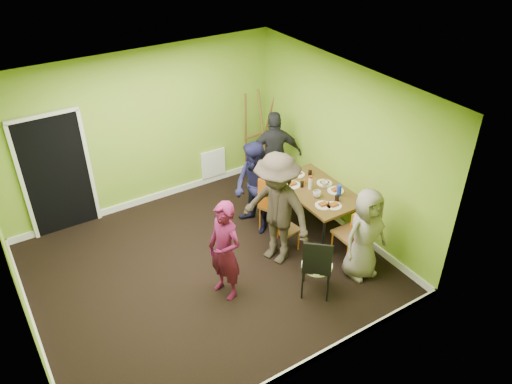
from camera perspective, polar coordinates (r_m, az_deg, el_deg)
ground at (r=7.74m, az=-5.58°, el=-8.72°), size 5.00×5.00×0.00m
room_walls at (r=7.16m, az=-6.32°, el=-2.64°), size 5.04×4.54×2.82m
dining_table at (r=8.21m, az=6.98°, el=-0.04°), size 0.90×1.50×0.75m
chair_left_far at (r=8.12m, az=1.88°, el=-1.24°), size 0.55×0.55×1.02m
chair_left_near at (r=7.75m, az=3.02°, el=-3.93°), size 0.41×0.41×0.87m
chair_back_end at (r=9.03m, az=2.38°, el=2.96°), size 0.47×0.51×0.90m
chair_front_end at (r=7.63m, az=11.17°, el=-4.44°), size 0.42×0.43×1.02m
chair_bentwood at (r=6.98m, az=6.98°, el=-8.22°), size 0.55×0.55×1.01m
easel at (r=9.63m, az=0.27°, el=6.75°), size 0.72×0.68×1.81m
plate_near_left at (r=8.26m, az=4.19°, el=0.82°), size 0.27×0.27×0.01m
plate_near_right at (r=7.80m, az=7.69°, el=-1.52°), size 0.26×0.26×0.01m
plate_far_back at (r=8.56m, az=4.76°, el=2.03°), size 0.25×0.25×0.01m
plate_far_front at (r=7.81m, az=8.89°, el=-1.56°), size 0.24×0.24×0.01m
plate_wall_back at (r=8.36m, az=7.83°, el=1.01°), size 0.26×0.26×0.01m
plate_wall_front at (r=8.19m, az=9.09°, el=0.15°), size 0.27×0.27×0.01m
thermos at (r=8.13m, az=6.22°, el=0.99°), size 0.06×0.06×0.21m
blue_bottle at (r=8.03m, az=9.47°, el=0.18°), size 0.07×0.07×0.20m
orange_bottle at (r=8.30m, az=5.62°, el=1.19°), size 0.03×0.03×0.08m
glass_mid at (r=8.20m, az=5.27°, el=0.89°), size 0.06×0.06×0.10m
glass_back at (r=8.55m, az=6.20°, el=2.20°), size 0.07×0.07×0.09m
glass_front at (r=7.91m, az=9.22°, el=-0.70°), size 0.06×0.06×0.11m
cup_a at (r=7.97m, az=6.99°, el=-0.23°), size 0.13×0.13×0.11m
cup_b at (r=8.25m, az=7.86°, el=0.90°), size 0.11×0.11×0.10m
person_standing at (r=6.84m, az=-3.58°, el=-6.75°), size 0.50×0.63×1.52m
person_left_far at (r=8.08m, az=-0.13°, el=0.45°), size 0.68×0.83×1.58m
person_left_near at (r=7.36m, az=2.37°, el=-2.02°), size 1.02×1.34×1.84m
person_back_end at (r=9.00m, az=2.16°, el=4.27°), size 1.04×0.75×1.65m
person_front_end at (r=7.34m, az=12.35°, el=-4.73°), size 0.72×0.48×1.46m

